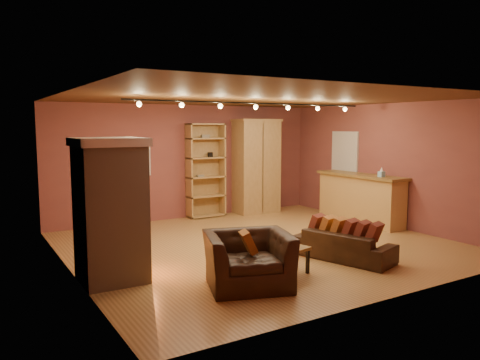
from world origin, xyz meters
TOP-DOWN VIEW (x-y plane):
  - floor at (0.00, 0.00)m, footprint 7.00×7.00m
  - ceiling at (0.00, 0.00)m, footprint 7.00×7.00m
  - back_wall at (0.00, 3.25)m, footprint 7.00×0.02m
  - left_wall at (-3.50, 0.00)m, footprint 0.02×6.50m
  - right_wall at (3.50, 0.00)m, footprint 0.02×6.50m
  - fireplace at (-3.04, -0.60)m, footprint 1.01×0.98m
  - back_window at (-1.30, 3.23)m, footprint 0.56×0.04m
  - bookcase at (0.37, 3.13)m, footprint 0.96×0.37m
  - armoire at (1.80, 2.94)m, footprint 1.21×0.69m
  - bar_counter at (3.20, 0.56)m, footprint 0.64×2.42m
  - tissue_box at (3.15, -0.11)m, footprint 0.12×0.12m
  - right_window at (3.47, 1.40)m, footprint 0.05×0.90m
  - loveseat at (0.68, -1.56)m, footprint 0.99×1.77m
  - armchair at (-1.45, -1.86)m, footprint 1.38×1.11m
  - coffee_table at (-0.63, -1.67)m, footprint 0.67×0.67m
  - track_rail at (0.00, 0.20)m, footprint 5.20×0.09m

SIDE VIEW (x-z plane):
  - floor at x=0.00m, z-range 0.00..0.00m
  - loveseat at x=0.68m, z-range -0.01..0.72m
  - coffee_table at x=-0.63m, z-range 0.15..0.57m
  - armchair at x=-1.45m, z-range 0.00..1.04m
  - bar_counter at x=3.20m, z-range 0.01..1.17m
  - fireplace at x=-3.04m, z-range 0.00..2.12m
  - bookcase at x=0.37m, z-range 0.02..2.37m
  - armoire at x=1.80m, z-range 0.00..2.47m
  - tissue_box at x=3.15m, z-range 1.14..1.36m
  - back_wall at x=0.00m, z-range 0.00..2.80m
  - left_wall at x=-3.50m, z-range 0.00..2.80m
  - right_wall at x=3.50m, z-range 0.00..2.80m
  - back_window at x=-1.30m, z-range 1.12..1.98m
  - right_window at x=3.47m, z-range 1.15..2.15m
  - track_rail at x=0.00m, z-range 2.62..2.75m
  - ceiling at x=0.00m, z-range 2.80..2.80m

